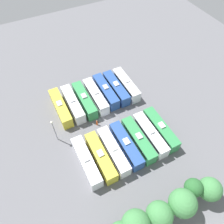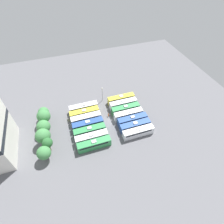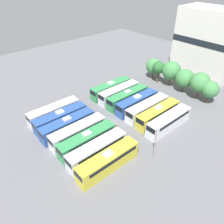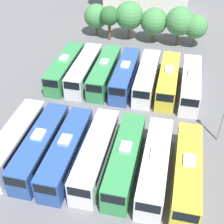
{
  "view_description": "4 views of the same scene",
  "coord_description": "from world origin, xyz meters",
  "px_view_note": "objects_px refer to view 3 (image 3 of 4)",
  "views": [
    {
      "loc": [
        13.77,
        28.99,
        45.16
      ],
      "look_at": [
        -0.95,
        -0.17,
        3.41
      ],
      "focal_mm": 35.0,
      "sensor_mm": 36.0,
      "label": 1
    },
    {
      "loc": [
        -43.47,
        13.17,
        53.78
      ],
      "look_at": [
        1.91,
        -1.82,
        3.23
      ],
      "focal_mm": 28.0,
      "sensor_mm": 36.0,
      "label": 2
    },
    {
      "loc": [
        29.37,
        -24.88,
        29.24
      ],
      "look_at": [
        -0.94,
        1.45,
        1.78
      ],
      "focal_mm": 35.0,
      "sensor_mm": 36.0,
      "label": 3
    },
    {
      "loc": [
        6.89,
        -30.85,
        25.96
      ],
      "look_at": [
        0.05,
        -0.91,
        1.9
      ],
      "focal_mm": 50.0,
      "sensor_mm": 36.0,
      "label": 4
    }
  ],
  "objects_px": {
    "tree_1": "(159,68)",
    "tree_5": "(210,89)",
    "worker_person": "(117,127)",
    "tree_2": "(171,71)",
    "bus_1": "(61,118)",
    "bus_7": "(111,88)",
    "bus_10": "(137,102)",
    "bus_2": "(68,125)",
    "tree_3": "(185,78)",
    "bus_8": "(119,92)",
    "bus_3": "(78,132)",
    "bus_9": "(128,97)",
    "depot_building": "(208,43)",
    "bus_13": "(169,121)",
    "tree_4": "(200,83)",
    "bus_5": "(97,150)",
    "bus_4": "(88,140)",
    "bus_11": "(147,108)",
    "tree_0": "(154,66)",
    "bus_0": "(54,112)",
    "bus_6": "(108,161)",
    "light_pole": "(156,138)"
  },
  "relations": [
    {
      "from": "bus_5",
      "to": "depot_building",
      "type": "height_order",
      "value": "depot_building"
    },
    {
      "from": "bus_1",
      "to": "bus_7",
      "type": "xyz_separation_m",
      "value": [
        -3.17,
        16.88,
        0.0
      ]
    },
    {
      "from": "tree_2",
      "to": "tree_3",
      "type": "height_order",
      "value": "tree_2"
    },
    {
      "from": "bus_5",
      "to": "bus_4",
      "type": "bearing_deg",
      "value": 176.78
    },
    {
      "from": "bus_6",
      "to": "tree_2",
      "type": "xyz_separation_m",
      "value": [
        -12.13,
        33.28,
        2.73
      ]
    },
    {
      "from": "bus_3",
      "to": "tree_0",
      "type": "height_order",
      "value": "tree_0"
    },
    {
      "from": "worker_person",
      "to": "tree_2",
      "type": "bearing_deg",
      "value": 102.36
    },
    {
      "from": "bus_5",
      "to": "bus_3",
      "type": "bearing_deg",
      "value": 178.01
    },
    {
      "from": "bus_13",
      "to": "tree_4",
      "type": "relative_size",
      "value": 1.67
    },
    {
      "from": "bus_0",
      "to": "bus_6",
      "type": "bearing_deg",
      "value": -0.94
    },
    {
      "from": "bus_0",
      "to": "tree_4",
      "type": "distance_m",
      "value": 36.13
    },
    {
      "from": "bus_8",
      "to": "worker_person",
      "type": "relative_size",
      "value": 6.7
    },
    {
      "from": "bus_10",
      "to": "bus_2",
      "type": "bearing_deg",
      "value": -100.46
    },
    {
      "from": "bus_7",
      "to": "tree_4",
      "type": "xyz_separation_m",
      "value": [
        16.23,
        15.41,
        2.8
      ]
    },
    {
      "from": "bus_8",
      "to": "tree_5",
      "type": "distance_m",
      "value": 22.3
    },
    {
      "from": "bus_8",
      "to": "tree_0",
      "type": "xyz_separation_m",
      "value": [
        -2.5,
        16.25,
        2.01
      ]
    },
    {
      "from": "bus_1",
      "to": "bus_11",
      "type": "distance_m",
      "value": 19.47
    },
    {
      "from": "bus_2",
      "to": "bus_13",
      "type": "bearing_deg",
      "value": 52.95
    },
    {
      "from": "worker_person",
      "to": "tree_0",
      "type": "xyz_separation_m",
      "value": [
        -11.98,
        25.54,
        2.97
      ]
    },
    {
      "from": "bus_5",
      "to": "bus_7",
      "type": "bearing_deg",
      "value": 133.21
    },
    {
      "from": "bus_10",
      "to": "bus_13",
      "type": "xyz_separation_m",
      "value": [
        9.54,
        -0.31,
        0.0
      ]
    },
    {
      "from": "tree_1",
      "to": "tree_2",
      "type": "height_order",
      "value": "tree_2"
    },
    {
      "from": "bus_1",
      "to": "tree_3",
      "type": "height_order",
      "value": "tree_3"
    },
    {
      "from": "bus_10",
      "to": "tree_5",
      "type": "relative_size",
      "value": 2.0
    },
    {
      "from": "bus_8",
      "to": "tree_5",
      "type": "xyz_separation_m",
      "value": [
        16.08,
        15.32,
        2.04
      ]
    },
    {
      "from": "tree_0",
      "to": "tree_1",
      "type": "relative_size",
      "value": 0.95
    },
    {
      "from": "tree_3",
      "to": "tree_4",
      "type": "height_order",
      "value": "tree_4"
    },
    {
      "from": "bus_10",
      "to": "depot_building",
      "type": "xyz_separation_m",
      "value": [
        -1.01,
        30.97,
        7.9
      ]
    },
    {
      "from": "bus_5",
      "to": "bus_10",
      "type": "distance_m",
      "value": 18.13
    },
    {
      "from": "bus_1",
      "to": "light_pole",
      "type": "xyz_separation_m",
      "value": [
        19.51,
        7.3,
        3.14
      ]
    },
    {
      "from": "bus_3",
      "to": "bus_9",
      "type": "bearing_deg",
      "value": 100.83
    },
    {
      "from": "bus_11",
      "to": "tree_4",
      "type": "bearing_deg",
      "value": 76.85
    },
    {
      "from": "bus_10",
      "to": "worker_person",
      "type": "xyz_separation_m",
      "value": [
        3.11,
        -9.22,
        -0.96
      ]
    },
    {
      "from": "depot_building",
      "to": "bus_7",
      "type": "bearing_deg",
      "value": -105.17
    },
    {
      "from": "bus_1",
      "to": "bus_7",
      "type": "height_order",
      "value": "same"
    },
    {
      "from": "tree_1",
      "to": "tree_4",
      "type": "relative_size",
      "value": 0.9
    },
    {
      "from": "bus_8",
      "to": "bus_13",
      "type": "xyz_separation_m",
      "value": [
        15.91,
        -0.38,
        0.0
      ]
    },
    {
      "from": "bus_2",
      "to": "tree_5",
      "type": "height_order",
      "value": "tree_5"
    },
    {
      "from": "bus_8",
      "to": "bus_7",
      "type": "bearing_deg",
      "value": -177.19
    },
    {
      "from": "tree_4",
      "to": "depot_building",
      "type": "height_order",
      "value": "depot_building"
    },
    {
      "from": "bus_7",
      "to": "tree_3",
      "type": "height_order",
      "value": "tree_3"
    },
    {
      "from": "tree_1",
      "to": "tree_5",
      "type": "bearing_deg",
      "value": 2.03
    },
    {
      "from": "bus_1",
      "to": "bus_6",
      "type": "relative_size",
      "value": 1.0
    },
    {
      "from": "tree_4",
      "to": "tree_1",
      "type": "bearing_deg",
      "value": -177.78
    },
    {
      "from": "bus_3",
      "to": "bus_11",
      "type": "distance_m",
      "value": 17.08
    },
    {
      "from": "bus_9",
      "to": "worker_person",
      "type": "relative_size",
      "value": 6.7
    },
    {
      "from": "tree_5",
      "to": "tree_2",
      "type": "bearing_deg",
      "value": 176.61
    },
    {
      "from": "bus_8",
      "to": "tree_3",
      "type": "relative_size",
      "value": 1.86
    },
    {
      "from": "tree_1",
      "to": "bus_2",
      "type": "bearing_deg",
      "value": -85.09
    },
    {
      "from": "bus_5",
      "to": "bus_9",
      "type": "distance_m",
      "value": 19.54
    }
  ]
}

